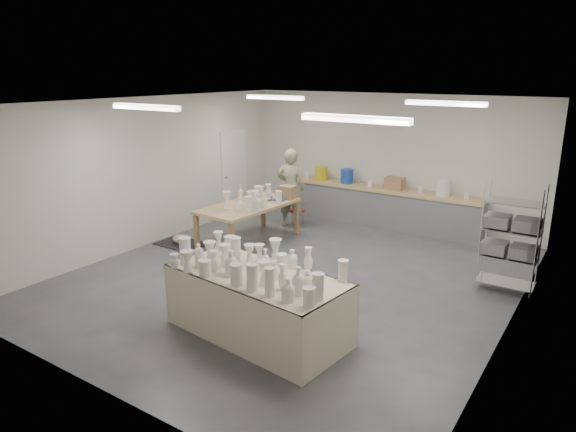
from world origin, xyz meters
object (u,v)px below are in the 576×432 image
Objects in this scene: work_table at (254,203)px; potter at (291,188)px; red_stool at (297,211)px; drying_table at (256,301)px.

potter is (0.03, 1.35, 0.07)m from work_table.
work_table is 1.35m from potter.
work_table is at bearing -91.14° from red_stool.
work_table is 1.70m from red_stool.
red_stool is (0.03, 1.62, -0.53)m from work_table.
red_stool is at bearing 123.09° from drying_table.
work_table is at bearing 134.12° from drying_table.
drying_table is 5.08m from potter.
red_stool is at bearing -106.52° from potter.
potter is at bearing 124.46° from drying_table.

